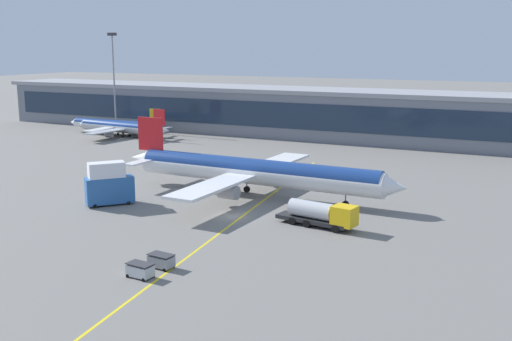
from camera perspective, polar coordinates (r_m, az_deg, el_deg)
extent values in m
plane|color=slate|center=(84.15, -2.24, -4.23)|extent=(700.00, 700.00, 0.00)
cube|color=yellow|center=(85.36, -0.95, -3.99)|extent=(10.75, 79.35, 0.01)
cube|color=slate|center=(154.50, 7.90, 4.95)|extent=(200.09, 17.77, 11.11)
cube|color=#1E2D42|center=(146.03, 6.78, 4.83)|extent=(194.09, 0.16, 6.22)
cube|color=#99999E|center=(153.95, 7.96, 7.19)|extent=(204.09, 18.13, 1.00)
cylinder|color=white|center=(94.23, -0.05, -0.18)|extent=(40.43, 4.74, 3.69)
cylinder|color=navy|center=(94.17, -0.05, 0.02)|extent=(39.62, 4.57, 3.54)
cone|color=white|center=(86.53, 12.62, -1.51)|extent=(3.78, 3.60, 3.51)
cone|color=white|center=(105.85, -10.47, 1.12)|extent=(4.51, 3.25, 3.14)
cube|color=red|center=(103.98, -9.69, 3.33)|extent=(4.81, 0.48, 5.54)
cube|color=white|center=(107.23, -8.21, 1.42)|extent=(2.15, 5.95, 0.24)
cube|color=white|center=(101.46, -10.66, 0.77)|extent=(2.15, 5.95, 0.24)
cube|color=white|center=(103.98, 1.88, 0.76)|extent=(5.24, 17.07, 0.40)
cube|color=white|center=(86.28, -4.14, -1.49)|extent=(5.24, 17.07, 0.40)
cylinder|color=#939399|center=(101.12, 1.63, -0.31)|extent=(2.89, 2.10, 2.03)
cylinder|color=#939399|center=(88.62, -2.53, -2.00)|extent=(2.89, 2.10, 2.03)
cylinder|color=black|center=(89.27, 8.23, -3.09)|extent=(1.01, 0.43, 1.00)
cylinder|color=slate|center=(89.04, 8.25, -2.50)|extent=(0.20, 0.20, 1.89)
cylinder|color=black|center=(97.47, -0.85, -1.74)|extent=(1.01, 0.43, 1.00)
cylinder|color=slate|center=(97.26, -0.85, -1.20)|extent=(0.20, 0.20, 1.89)
cylinder|color=black|center=(94.65, -1.82, -2.14)|extent=(1.01, 0.43, 1.00)
cylinder|color=slate|center=(94.44, -1.82, -1.58)|extent=(0.20, 0.20, 1.89)
cube|color=#232326|center=(79.91, 5.29, -4.57)|extent=(10.26, 3.96, 0.50)
cube|color=yellow|center=(77.59, 8.14, -4.16)|extent=(3.14, 2.89, 2.50)
cube|color=black|center=(76.93, 8.99, -3.94)|extent=(0.50, 2.30, 1.12)
cylinder|color=#B7BABF|center=(79.69, 5.14, -3.60)|extent=(6.26, 3.07, 2.20)
cylinder|color=black|center=(79.27, 8.14, -4.96)|extent=(1.04, 0.49, 1.00)
cylinder|color=black|center=(77.23, 7.34, -5.37)|extent=(1.04, 0.49, 1.00)
cylinder|color=black|center=(81.12, 5.52, -4.51)|extent=(1.04, 0.49, 1.00)
cylinder|color=black|center=(79.14, 4.67, -4.90)|extent=(1.04, 0.49, 1.00)
cylinder|color=black|center=(82.12, 4.24, -4.29)|extent=(1.04, 0.49, 1.00)
cylinder|color=black|center=(80.16, 3.37, -4.67)|extent=(1.04, 0.49, 1.00)
cube|color=#285B9E|center=(92.03, -13.32, -1.76)|extent=(6.30, 6.80, 3.80)
cube|color=silver|center=(91.36, -13.61, 0.06)|extent=(5.11, 5.43, 2.20)
cylinder|color=black|center=(93.97, -11.96, -2.62)|extent=(0.58, 0.62, 0.60)
cylinder|color=black|center=(91.83, -11.68, -2.93)|extent=(0.58, 0.62, 0.60)
cylinder|color=black|center=(93.20, -14.83, -2.87)|extent=(0.58, 0.62, 0.60)
cylinder|color=black|center=(91.04, -14.61, -3.19)|extent=(0.58, 0.62, 0.60)
cube|color=#B2B7BC|center=(63.45, -10.61, -9.04)|extent=(2.73, 1.73, 1.10)
cube|color=#333338|center=(63.22, -10.64, -8.44)|extent=(2.78, 1.77, 0.10)
cylinder|color=black|center=(63.81, -11.76, -9.49)|extent=(0.37, 0.15, 0.36)
cylinder|color=black|center=(64.82, -10.84, -9.12)|extent=(0.37, 0.15, 0.36)
cylinder|color=black|center=(62.47, -10.34, -9.90)|extent=(0.37, 0.15, 0.36)
cylinder|color=black|center=(63.51, -9.43, -9.50)|extent=(0.37, 0.15, 0.36)
cube|color=gray|center=(65.70, -8.73, -8.25)|extent=(2.73, 1.73, 1.10)
cube|color=#333338|center=(65.47, -8.75, -7.67)|extent=(2.78, 1.77, 0.10)
cylinder|color=black|center=(66.00, -9.84, -8.70)|extent=(0.37, 0.15, 0.36)
cylinder|color=black|center=(67.06, -8.98, -8.34)|extent=(0.37, 0.15, 0.36)
cylinder|color=black|center=(64.72, -8.44, -9.07)|extent=(0.37, 0.15, 0.36)
cylinder|color=black|center=(65.79, -7.59, -8.70)|extent=(0.37, 0.15, 0.36)
cylinder|color=white|center=(165.23, -12.83, 4.10)|extent=(25.93, 2.93, 2.37)
cylinder|color=navy|center=(165.21, -12.83, 4.18)|extent=(25.41, 2.82, 2.28)
cone|color=white|center=(173.99, -16.43, 4.28)|extent=(2.42, 2.30, 2.25)
cone|color=white|center=(157.10, -8.81, 3.97)|extent=(2.89, 2.08, 2.02)
cube|color=gold|center=(157.58, -9.28, 4.98)|extent=(3.09, 0.30, 3.56)
cube|color=white|center=(156.24, -9.89, 3.94)|extent=(1.36, 3.82, 0.15)
cube|color=white|center=(160.12, -8.92, 4.15)|extent=(1.36, 3.82, 0.15)
cube|color=white|center=(159.53, -14.01, 3.73)|extent=(3.30, 10.94, 0.26)
cube|color=white|center=(169.92, -11.20, 4.31)|extent=(3.30, 10.94, 0.26)
cylinder|color=#939399|center=(161.54, -13.74, 3.53)|extent=(1.85, 1.34, 1.30)
cylinder|color=#939399|center=(168.84, -11.76, 3.95)|extent=(1.85, 1.34, 1.30)
cylinder|color=black|center=(171.35, -15.27, 3.52)|extent=(0.64, 0.27, 0.64)
cylinder|color=slate|center=(171.27, -15.28, 3.73)|extent=(0.13, 0.13, 1.26)
cylinder|color=black|center=(163.73, -12.59, 3.30)|extent=(0.64, 0.27, 0.64)
cylinder|color=slate|center=(163.64, -12.60, 3.52)|extent=(0.13, 0.13, 1.26)
cylinder|color=black|center=(165.40, -12.14, 3.40)|extent=(0.64, 0.27, 0.64)
cylinder|color=slate|center=(165.32, -12.15, 3.61)|extent=(0.13, 0.13, 1.26)
cylinder|color=#B2B7BC|center=(160.48, -12.28, 3.90)|extent=(26.16, 5.06, 2.64)
cylinder|color=navy|center=(160.45, -12.29, 3.98)|extent=(25.63, 4.91, 2.54)
cone|color=#B2B7BC|center=(170.39, -15.68, 4.16)|extent=(2.87, 2.75, 2.51)
cone|color=#B2B7BC|center=(151.08, -8.42, 3.68)|extent=(3.37, 2.53, 2.25)
cube|color=red|center=(151.71, -8.91, 4.86)|extent=(3.44, 0.55, 3.96)
cube|color=#B2B7BC|center=(150.41, -9.67, 3.66)|extent=(1.66, 4.33, 0.15)
cube|color=#B2B7BC|center=(154.38, -8.38, 3.90)|extent=(1.66, 4.33, 0.15)
cube|color=#B2B7BC|center=(155.06, -13.76, 3.50)|extent=(4.06, 11.17, 0.25)
cube|color=#B2B7BC|center=(164.77, -10.40, 4.09)|extent=(4.06, 11.17, 0.25)
cylinder|color=#939399|center=(157.00, -13.40, 3.27)|extent=(2.16, 1.64, 1.45)
cylinder|color=#939399|center=(163.88, -11.02, 3.71)|extent=(2.16, 1.64, 1.45)
cylinder|color=black|center=(167.34, -14.57, 3.38)|extent=(0.66, 0.31, 0.64)
cylinder|color=slate|center=(167.27, -14.58, 3.56)|extent=(0.13, 0.13, 1.06)
cylinder|color=black|center=(158.83, -12.14, 3.07)|extent=(0.66, 0.31, 0.64)
cylinder|color=slate|center=(158.76, -12.15, 3.26)|extent=(0.13, 0.13, 1.06)
cylinder|color=black|center=(160.54, -11.55, 3.18)|extent=(0.66, 0.31, 0.64)
cylinder|color=slate|center=(160.46, -11.56, 3.37)|extent=(0.13, 0.13, 1.06)
cylinder|color=gray|center=(172.71, -12.93, 7.81)|extent=(0.44, 0.44, 25.28)
cube|color=#333338|center=(172.44, -13.13, 12.13)|extent=(2.80, 0.50, 0.80)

